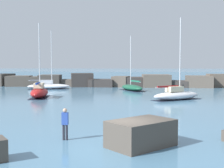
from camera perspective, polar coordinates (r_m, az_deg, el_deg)
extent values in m
plane|color=teal|center=(16.52, 1.89, -11.55)|extent=(600.00, 600.00, 0.00)
cube|color=teal|center=(120.30, 4.75, 1.56)|extent=(400.00, 116.00, 0.01)
cube|color=#423D38|center=(67.18, -19.37, 0.75)|extent=(3.49, 5.60, 2.39)
cube|color=#4C443D|center=(64.89, -16.63, 0.55)|extent=(5.26, 5.00, 2.03)
cube|color=#4C443D|center=(63.96, -13.66, 0.49)|extent=(4.31, 4.54, 1.88)
cube|color=#423D38|center=(62.59, -11.24, 0.63)|extent=(4.62, 5.01, 2.25)
cube|color=#4C443D|center=(62.60, -8.08, 0.23)|extent=(4.26, 4.77, 1.30)
cube|color=#383330|center=(60.79, -5.51, 0.76)|extent=(4.99, 4.92, 2.60)
cube|color=#383330|center=(60.14, -1.97, 0.19)|extent=(4.64, 3.96, 1.45)
cube|color=brown|center=(60.26, 1.64, 0.47)|extent=(3.53, 4.21, 2.02)
cube|color=#383330|center=(60.73, 4.01, 0.40)|extent=(3.46, 5.13, 1.84)
cube|color=brown|center=(60.13, 8.07, 0.59)|extent=(5.43, 5.24, 2.35)
cube|color=#383330|center=(60.70, 11.98, 0.04)|extent=(4.26, 4.83, 1.21)
cube|color=brown|center=(61.15, 15.58, 0.44)|extent=(5.65, 5.68, 2.14)
cube|color=brown|center=(62.62, 18.70, 0.62)|extent=(3.61, 3.37, 2.49)
cube|color=#4C443D|center=(16.62, 5.33, -8.98)|extent=(3.92, 3.90, 1.40)
ellipsoid|color=maroon|center=(41.49, -13.14, -1.56)|extent=(3.06, 6.24, 1.28)
cube|color=black|center=(41.55, -13.12, -2.42)|extent=(2.97, 5.93, 0.03)
cube|color=beige|center=(41.12, -13.22, -0.27)|extent=(1.43, 1.96, 0.64)
cylinder|color=silver|center=(41.78, -13.14, 5.10)|extent=(0.12, 0.12, 8.38)
cylinder|color=#BCBCC1|center=(40.22, -13.42, -0.03)|extent=(0.65, 3.25, 0.10)
cube|color=navy|center=(40.22, -13.42, 0.11)|extent=(0.66, 2.79, 0.20)
ellipsoid|color=silver|center=(38.81, 11.71, -2.09)|extent=(6.68, 5.46, 1.02)
cube|color=black|center=(38.86, 11.70, -2.81)|extent=(6.38, 5.24, 0.03)
cube|color=beige|center=(38.52, 11.34, -0.88)|extent=(2.29, 2.06, 0.64)
cylinder|color=silver|center=(38.97, 12.36, 5.27)|extent=(0.12, 0.12, 8.95)
cylinder|color=#BCBCC1|center=(37.86, 10.19, -0.60)|extent=(3.10, 2.16, 0.10)
cube|color=maroon|center=(37.85, 10.19, -0.45)|extent=(2.70, 1.93, 0.20)
ellipsoid|color=white|center=(55.60, -11.50, -0.43)|extent=(7.58, 3.53, 0.93)
cube|color=black|center=(55.63, -11.50, -0.89)|extent=(7.21, 3.42, 0.03)
cube|color=silver|center=(55.59, -11.89, 0.38)|extent=(2.38, 1.60, 0.64)
cylinder|color=silver|center=(55.42, -11.00, 4.83)|extent=(0.12, 0.12, 9.25)
cylinder|color=#BCBCC1|center=(55.71, -13.01, 0.61)|extent=(3.96, 0.85, 0.10)
cube|color=#4C4C51|center=(55.70, -13.01, 0.71)|extent=(3.39, 0.84, 0.20)
ellipsoid|color=#195138|center=(51.36, 3.66, -0.66)|extent=(4.85, 6.67, 0.97)
cube|color=black|center=(51.39, 3.65, -1.19)|extent=(4.66, 6.37, 0.03)
cylinder|color=silver|center=(51.65, 3.43, 4.37)|extent=(0.12, 0.12, 8.04)
cylinder|color=#BCBCC1|center=(50.14, 4.32, 0.42)|extent=(1.76, 3.19, 0.10)
cube|color=#1E664C|center=(50.13, 4.32, 0.53)|extent=(1.60, 2.76, 0.20)
cylinder|color=#282833|center=(18.21, -8.84, -8.72)|extent=(0.14, 0.14, 0.89)
cylinder|color=#282833|center=(18.16, -8.29, -8.74)|extent=(0.14, 0.14, 0.89)
cube|color=#2D4CA5|center=(18.03, -8.59, -6.27)|extent=(0.36, 0.22, 0.70)
sphere|color=tan|center=(17.96, -8.60, -4.79)|extent=(0.24, 0.24, 0.24)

